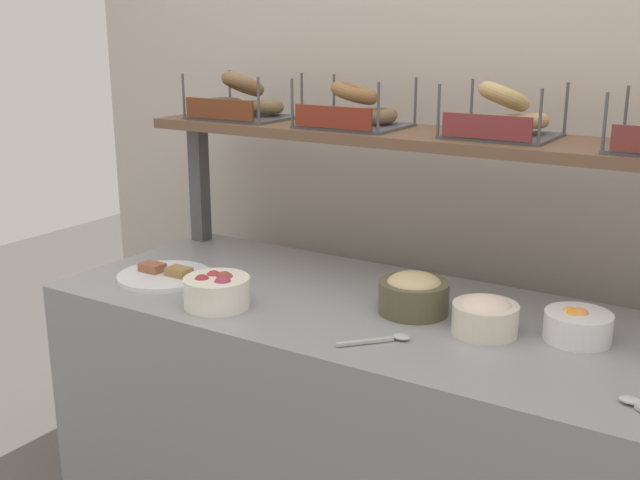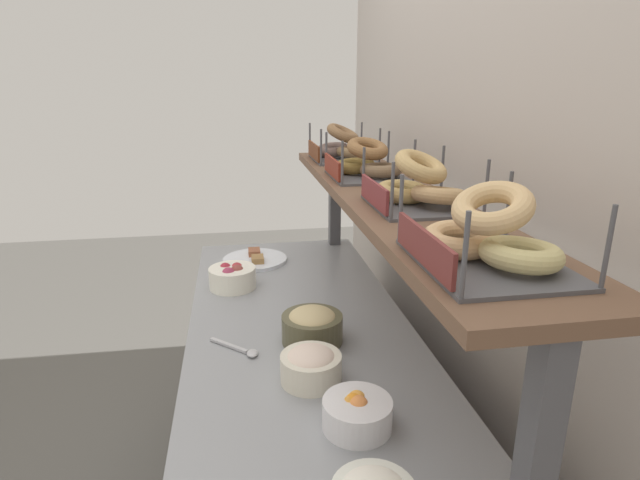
{
  "view_description": "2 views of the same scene",
  "coord_description": "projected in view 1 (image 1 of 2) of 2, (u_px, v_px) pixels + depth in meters",
  "views": [
    {
      "loc": [
        0.88,
        -1.69,
        1.57
      ],
      "look_at": [
        -0.19,
        0.02,
        1.0
      ],
      "focal_mm": 43.27,
      "sensor_mm": 36.0,
      "label": 1
    },
    {
      "loc": [
        1.43,
        -0.18,
        1.59
      ],
      "look_at": [
        -0.15,
        0.08,
        1.09
      ],
      "focal_mm": 28.46,
      "sensor_mm": 36.0,
      "label": 2
    }
  ],
  "objects": [
    {
      "name": "bowl_beet_salad",
      "position": [
        217.0,
        290.0,
        2.02
      ],
      "size": [
        0.17,
        0.17,
        0.09
      ],
      "color": "white",
      "rests_on": "deli_counter"
    },
    {
      "name": "shelf_riser_left",
      "position": [
        199.0,
        183.0,
        2.61
      ],
      "size": [
        0.05,
        0.05,
        0.4
      ],
      "primitive_type": "cube",
      "color": "#4C4C51",
      "rests_on": "deli_counter"
    },
    {
      "name": "bowl_hummus",
      "position": [
        414.0,
        293.0,
        1.97
      ],
      "size": [
        0.18,
        0.18,
        0.11
      ],
      "color": "brown",
      "rests_on": "deli_counter"
    },
    {
      "name": "upper_shelf",
      "position": [
        427.0,
        138.0,
        2.12
      ],
      "size": [
        1.74,
        0.32,
        0.03
      ],
      "primitive_type": "cube",
      "color": "brown",
      "rests_on": "shelf_riser_left"
    },
    {
      "name": "bowl_fruit_salad",
      "position": [
        577.0,
        325.0,
        1.8
      ],
      "size": [
        0.16,
        0.16,
        0.08
      ],
      "color": "white",
      "rests_on": "deli_counter"
    },
    {
      "name": "serving_plate_white",
      "position": [
        165.0,
        275.0,
        2.25
      ],
      "size": [
        0.27,
        0.27,
        0.04
      ],
      "color": "white",
      "rests_on": "deli_counter"
    },
    {
      "name": "serving_spoon_near_plate",
      "position": [
        385.0,
        339.0,
        1.8
      ],
      "size": [
        0.13,
        0.14,
        0.01
      ],
      "color": "#B7B7BC",
      "rests_on": "deli_counter"
    },
    {
      "name": "bagel_basket_sesame",
      "position": [
        502.0,
        119.0,
        2.01
      ],
      "size": [
        0.28,
        0.26,
        0.15
      ],
      "color": "#4C4C51",
      "rests_on": "upper_shelf"
    },
    {
      "name": "deli_counter",
      "position": [
        375.0,
        452.0,
        2.13
      ],
      "size": [
        1.78,
        0.7,
        0.85
      ],
      "primitive_type": "cube",
      "color": "gray",
      "rests_on": "ground_plane"
    },
    {
      "name": "bowl_potato_salad",
      "position": [
        485.0,
        315.0,
        1.84
      ],
      "size": [
        0.16,
        0.16,
        0.09
      ],
      "color": "beige",
      "rests_on": "deli_counter"
    },
    {
      "name": "bagel_basket_poppy",
      "position": [
        242.0,
        103.0,
        2.42
      ],
      "size": [
        0.3,
        0.26,
        0.15
      ],
      "color": "#4C4C51",
      "rests_on": "upper_shelf"
    },
    {
      "name": "back_wall",
      "position": [
        464.0,
        148.0,
        2.37
      ],
      "size": [
        2.98,
        0.06,
        2.4
      ],
      "primitive_type": "cube",
      "color": "#BDB2A9",
      "rests_on": "ground_plane"
    },
    {
      "name": "bagel_basket_cinnamon_raisin",
      "position": [
        353.0,
        112.0,
        2.21
      ],
      "size": [
        0.29,
        0.24,
        0.14
      ],
      "color": "#4C4C51",
      "rests_on": "upper_shelf"
    }
  ]
}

